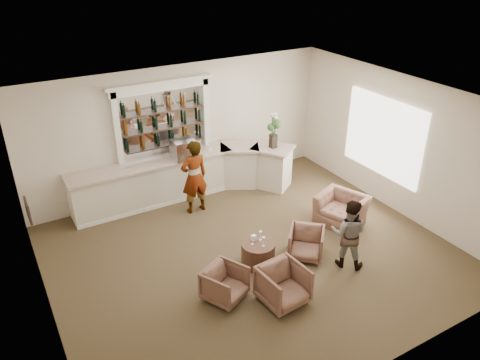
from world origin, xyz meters
name	(u,v)px	position (x,y,z in m)	size (l,w,h in m)	color
ground	(252,254)	(0.00, 0.00, 0.00)	(8.00, 8.00, 0.00)	#4F3E27
room_shell	(242,139)	(0.16, 0.71, 2.34)	(8.04, 7.02, 3.32)	beige
bar_counter	(186,177)	(-0.16, 3.00, 0.57)	(5.72, 1.80, 1.14)	beige
back_bar_alcove	(163,120)	(-0.50, 3.41, 2.03)	(2.64, 0.25, 3.00)	white
cocktail_table	(258,254)	(-0.07, -0.32, 0.25)	(0.69, 0.69, 0.50)	#553324
sommelier	(194,177)	(-0.27, 2.24, 0.92)	(0.67, 0.44, 1.84)	gray
guest	(349,234)	(1.48, -1.23, 0.74)	(0.72, 0.56, 1.48)	gray
armchair_left	(225,284)	(-1.14, -0.90, 0.32)	(0.69, 0.71, 0.65)	brown
armchair_center	(283,285)	(-0.27, -1.51, 0.37)	(0.79, 0.81, 0.74)	brown
armchair_right	(306,243)	(0.94, -0.61, 0.32)	(0.69, 0.71, 0.65)	brown
armchair_far	(341,209)	(2.45, 0.05, 0.34)	(1.06, 0.93, 0.69)	brown
espresso_machine	(184,149)	(-0.22, 2.91, 1.38)	(0.54, 0.46, 0.48)	#B9BABE
flower_vase	(274,128)	(2.05, 2.36, 1.68)	(0.25, 0.25, 0.96)	black
wine_glass_bar_left	(209,146)	(0.55, 3.06, 1.25)	(0.07, 0.07, 0.21)	white
wine_glass_bar_right	(211,145)	(0.62, 3.10, 1.25)	(0.07, 0.07, 0.21)	white
wine_glass_tbl_a	(252,240)	(-0.19, -0.29, 0.60)	(0.07, 0.07, 0.21)	white
wine_glass_tbl_b	(260,236)	(0.03, -0.24, 0.60)	(0.07, 0.07, 0.21)	white
wine_glass_tbl_c	(263,242)	(-0.03, -0.45, 0.60)	(0.07, 0.07, 0.21)	white
napkin_holder	(254,238)	(-0.09, -0.18, 0.56)	(0.08, 0.08, 0.12)	white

